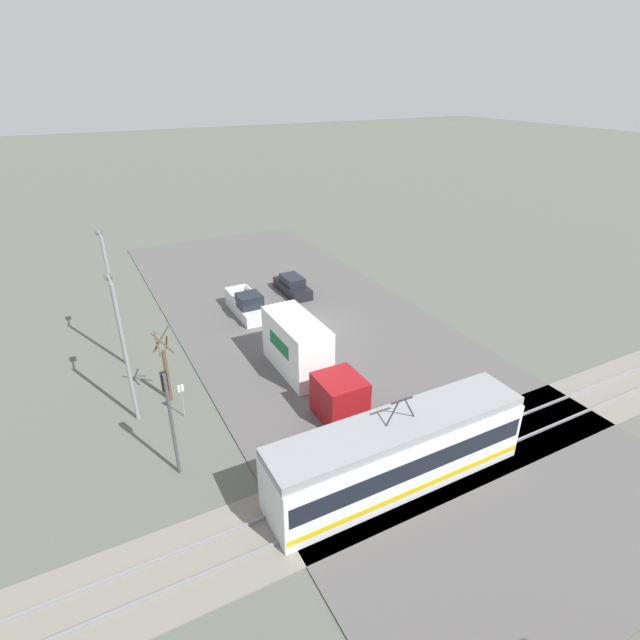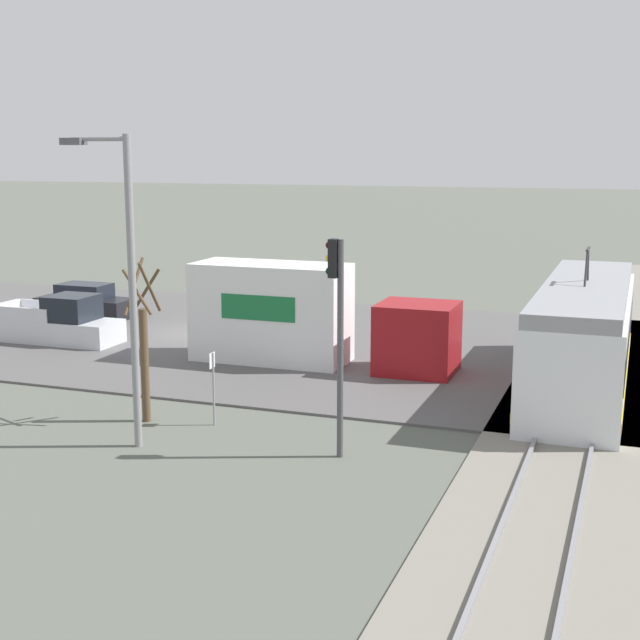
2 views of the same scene
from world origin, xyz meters
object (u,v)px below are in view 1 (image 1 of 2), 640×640
(traffic_light_pole, at_px, (170,411))
(street_tree, at_px, (166,369))
(street_lamp_near_crossing, at_px, (123,343))
(box_truck, at_px, (306,356))
(no_parking_sign, at_px, (182,397))
(sedan_car_0, at_px, (292,286))
(light_rail_tram, at_px, (397,452))
(street_lamp_mid_block, at_px, (112,293))
(pickup_truck, at_px, (247,306))

(traffic_light_pole, bearing_deg, street_tree, -99.08)
(traffic_light_pole, height_order, street_lamp_near_crossing, street_lamp_near_crossing)
(box_truck, relative_size, no_parking_sign, 4.57)
(traffic_light_pole, bearing_deg, street_lamp_near_crossing, -79.10)
(sedan_car_0, bearing_deg, light_rail_tram, 77.12)
(street_tree, bearing_deg, light_rail_tram, 124.27)
(no_parking_sign, bearing_deg, street_tree, -80.89)
(box_truck, xyz_separation_m, street_lamp_mid_block, (9.63, -7.55, 3.23))
(traffic_light_pole, xyz_separation_m, no_parking_sign, (-1.30, -4.13, -2.28))
(sedan_car_0, xyz_separation_m, street_lamp_mid_block, (14.64, 5.26, 4.24))
(box_truck, height_order, street_lamp_near_crossing, street_lamp_near_crossing)
(street_lamp_mid_block, bearing_deg, sedan_car_0, -160.24)
(pickup_truck, bearing_deg, sedan_car_0, -155.89)
(sedan_car_0, bearing_deg, pickup_truck, 24.11)
(street_tree, relative_size, street_lamp_mid_block, 0.54)
(street_lamp_near_crossing, bearing_deg, no_parking_sign, 151.96)
(sedan_car_0, height_order, street_tree, street_tree)
(light_rail_tram, distance_m, street_tree, 13.91)
(street_tree, bearing_deg, traffic_light_pole, 80.92)
(street_lamp_near_crossing, bearing_deg, light_rail_tram, 132.52)
(traffic_light_pole, bearing_deg, sedan_car_0, -129.20)
(pickup_truck, bearing_deg, light_rail_tram, 89.48)
(sedan_car_0, bearing_deg, box_truck, 68.65)
(box_truck, relative_size, street_lamp_mid_block, 1.11)
(box_truck, bearing_deg, street_lamp_near_crossing, -6.28)
(street_tree, xyz_separation_m, street_lamp_mid_block, (1.68, -5.70, 2.83))
(sedan_car_0, bearing_deg, traffic_light_pole, 50.80)
(light_rail_tram, bearing_deg, street_lamp_mid_block, -61.05)
(box_truck, relative_size, street_tree, 2.06)
(street_lamp_mid_block, distance_m, no_parking_sign, 8.76)
(sedan_car_0, height_order, street_lamp_near_crossing, street_lamp_near_crossing)
(box_truck, distance_m, pickup_truck, 10.64)
(box_truck, relative_size, pickup_truck, 1.85)
(light_rail_tram, xyz_separation_m, sedan_car_0, (-5.13, -22.45, -1.01))
(light_rail_tram, distance_m, traffic_light_pole, 10.47)
(light_rail_tram, xyz_separation_m, street_lamp_mid_block, (9.51, -17.19, 3.22))
(sedan_car_0, bearing_deg, street_tree, 40.22)
(traffic_light_pole, distance_m, street_lamp_mid_block, 11.93)
(traffic_light_pole, bearing_deg, no_parking_sign, -107.46)
(sedan_car_0, xyz_separation_m, street_lamp_near_crossing, (14.98, 11.72, 3.93))
(street_tree, bearing_deg, street_lamp_near_crossing, 20.50)
(light_rail_tram, xyz_separation_m, no_parking_sign, (7.51, -9.49, -0.45))
(box_truck, xyz_separation_m, street_tree, (7.95, -1.85, 0.40))
(traffic_light_pole, xyz_separation_m, street_lamp_near_crossing, (1.04, -5.38, 1.09))
(box_truck, height_order, sedan_car_0, box_truck)
(traffic_light_pole, bearing_deg, pickup_truck, -121.15)
(traffic_light_pole, xyz_separation_m, street_lamp_mid_block, (0.70, -11.83, 1.39))
(box_truck, distance_m, traffic_light_pole, 10.07)
(light_rail_tram, height_order, street_lamp_near_crossing, street_lamp_near_crossing)
(street_tree, bearing_deg, street_lamp_mid_block, -73.60)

